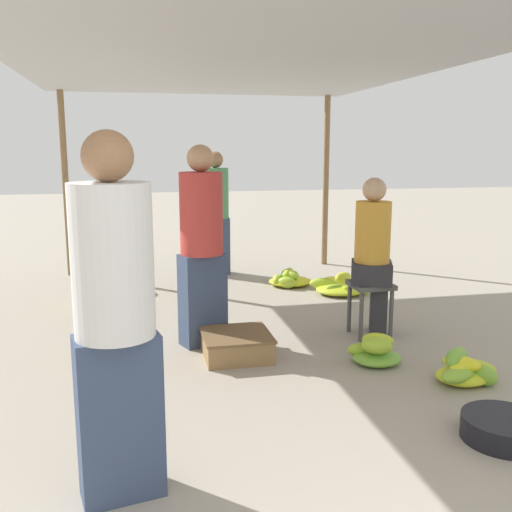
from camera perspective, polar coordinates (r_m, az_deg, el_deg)
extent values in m
cylinder|color=olive|center=(7.62, -18.50, 6.74)|extent=(0.08, 0.08, 2.32)
cylinder|color=olive|center=(8.01, 7.00, 7.37)|extent=(0.08, 0.08, 2.32)
cube|color=#B2B2B7|center=(4.97, -1.79, 19.12)|extent=(3.84, 5.84, 0.04)
cube|color=#384766|center=(2.80, -13.46, -15.37)|extent=(0.41, 0.28, 0.79)
cylinder|color=white|center=(2.57, -14.16, -0.47)|extent=(0.42, 0.42, 0.68)
sphere|color=#9E704C|center=(2.52, -14.63, 9.66)|extent=(0.22, 0.22, 0.22)
cube|color=#4C4C4C|center=(5.02, 11.41, -2.85)|extent=(0.34, 0.34, 0.04)
cylinder|color=#4C4C4C|center=(4.90, 10.47, -6.00)|extent=(0.04, 0.04, 0.43)
cylinder|color=#4C4C4C|center=(5.01, 13.36, -5.75)|extent=(0.04, 0.04, 0.43)
cylinder|color=#4C4C4C|center=(5.15, 9.31, -5.16)|extent=(0.04, 0.04, 0.43)
cylinder|color=#4C4C4C|center=(5.25, 12.09, -4.95)|extent=(0.04, 0.04, 0.43)
cube|color=#2D2D33|center=(5.14, 12.12, -5.05)|extent=(0.24, 0.34, 0.47)
cube|color=#2D2D33|center=(4.99, 11.45, -1.62)|extent=(0.44, 0.44, 0.18)
cylinder|color=gold|center=(4.93, 11.60, 2.36)|extent=(0.39, 0.39, 0.52)
sphere|color=tan|center=(4.89, 11.76, 6.53)|extent=(0.20, 0.20, 0.20)
cylinder|color=black|center=(3.61, 23.53, -15.54)|extent=(0.47, 0.47, 0.13)
ellipsoid|color=yellow|center=(4.60, -15.18, -8.35)|extent=(0.30, 0.17, 0.11)
ellipsoid|color=#BED02A|center=(4.72, -12.89, -8.65)|extent=(0.21, 0.31, 0.11)
ellipsoid|color=#8FBD33|center=(4.79, -14.87, -8.35)|extent=(0.23, 0.17, 0.13)
ellipsoid|color=#73B237|center=(4.67, -13.08, -8.81)|extent=(0.33, 0.28, 0.14)
ellipsoid|color=#74B337|center=(4.70, -13.91, -9.03)|extent=(0.49, 0.43, 0.10)
ellipsoid|color=#97C131|center=(6.01, -16.58, -4.47)|extent=(0.24, 0.29, 0.13)
ellipsoid|color=#89BB33|center=(6.13, -17.15, -4.53)|extent=(0.22, 0.26, 0.10)
ellipsoid|color=#84B934|center=(6.10, -14.92, -4.50)|extent=(0.28, 0.29, 0.10)
ellipsoid|color=yellow|center=(6.04, -16.22, -3.56)|extent=(0.24, 0.26, 0.14)
ellipsoid|color=#85B934|center=(6.08, -16.04, -3.11)|extent=(0.19, 0.34, 0.11)
ellipsoid|color=#7FB735|center=(5.98, -16.17, -4.59)|extent=(0.30, 0.30, 0.15)
ellipsoid|color=#B1CB2C|center=(6.23, -15.82, -3.77)|extent=(0.16, 0.32, 0.13)
ellipsoid|color=#BDD02A|center=(6.11, -15.97, -4.54)|extent=(0.38, 0.33, 0.10)
ellipsoid|color=yellow|center=(6.41, -12.85, -3.69)|extent=(0.33, 0.23, 0.10)
ellipsoid|color=yellow|center=(6.56, -13.34, -3.17)|extent=(0.22, 0.15, 0.15)
ellipsoid|color=#CDD627|center=(6.55, -12.41, -2.65)|extent=(0.23, 0.28, 0.12)
ellipsoid|color=#98C131|center=(6.43, -12.60, -3.20)|extent=(0.29, 0.24, 0.14)
ellipsoid|color=yellow|center=(6.56, -12.02, -2.63)|extent=(0.20, 0.32, 0.15)
ellipsoid|color=#BDD02A|center=(6.52, -11.95, -3.20)|extent=(0.25, 0.34, 0.14)
ellipsoid|color=#91BE32|center=(6.53, -12.16, -3.39)|extent=(0.42, 0.37, 0.10)
ellipsoid|color=yellow|center=(4.28, 20.00, -10.31)|extent=(0.32, 0.26, 0.09)
ellipsoid|color=#88BB34|center=(4.20, 19.59, -11.11)|extent=(0.35, 0.28, 0.10)
ellipsoid|color=#C4D329|center=(4.36, 21.79, -10.82)|extent=(0.24, 0.15, 0.13)
ellipsoid|color=#B7CE2B|center=(4.39, 21.34, -10.43)|extent=(0.25, 0.28, 0.12)
ellipsoid|color=yellow|center=(4.28, 19.87, -10.05)|extent=(0.30, 0.30, 0.10)
ellipsoid|color=#76B337|center=(4.33, 19.40, -9.55)|extent=(0.31, 0.31, 0.13)
ellipsoid|color=#7BB636|center=(4.31, 21.70, -11.01)|extent=(0.22, 0.24, 0.15)
ellipsoid|color=#C9D528|center=(4.31, 19.89, -11.21)|extent=(0.37, 0.32, 0.10)
ellipsoid|color=yellow|center=(6.66, 7.42, -2.46)|extent=(0.25, 0.21, 0.10)
ellipsoid|color=#93BF32|center=(6.43, 7.85, -3.23)|extent=(0.24, 0.14, 0.10)
ellipsoid|color=#CBD628|center=(6.41, 8.70, -2.16)|extent=(0.27, 0.25, 0.12)
ellipsoid|color=#A8C72E|center=(6.60, 6.71, -2.74)|extent=(0.33, 0.21, 0.13)
ellipsoid|color=#C2D229|center=(6.47, 10.23, -3.39)|extent=(0.26, 0.15, 0.11)
ellipsoid|color=#BED02A|center=(6.50, 8.53, -3.33)|extent=(0.58, 0.51, 0.10)
ellipsoid|color=#B5CD2C|center=(6.81, 3.27, -1.65)|extent=(0.21, 0.27, 0.10)
ellipsoid|color=#87BA34|center=(6.83, 3.19, -1.83)|extent=(0.21, 0.28, 0.12)
ellipsoid|color=#A7C72E|center=(6.77, 2.14, -2.43)|extent=(0.20, 0.26, 0.13)
ellipsoid|color=#A1C52F|center=(6.66, 3.10, -2.67)|extent=(0.25, 0.22, 0.14)
ellipsoid|color=#9CC330|center=(6.77, 3.38, -1.90)|extent=(0.24, 0.30, 0.12)
ellipsoid|color=#CBD628|center=(6.86, 2.36, -2.38)|extent=(0.15, 0.27, 0.10)
ellipsoid|color=#88BB34|center=(6.90, 3.59, -2.06)|extent=(0.27, 0.26, 0.14)
ellipsoid|color=yellow|center=(6.84, 3.44, -2.54)|extent=(0.51, 0.45, 0.10)
ellipsoid|color=#B9CE2B|center=(4.44, 12.08, -8.23)|extent=(0.26, 0.22, 0.11)
ellipsoid|color=#9CC330|center=(4.51, 10.79, -9.17)|extent=(0.28, 0.13, 0.11)
ellipsoid|color=#BED02A|center=(4.57, 12.03, -8.94)|extent=(0.13, 0.27, 0.09)
ellipsoid|color=#9BC230|center=(4.37, 11.98, -8.75)|extent=(0.27, 0.23, 0.13)
ellipsoid|color=#73B237|center=(4.48, 12.00, -9.92)|extent=(0.37, 0.33, 0.10)
cube|color=olive|center=(4.53, -1.96, -8.98)|extent=(0.51, 0.51, 0.17)
cube|color=brown|center=(4.50, -1.97, -7.85)|extent=(0.53, 0.53, 0.02)
cube|color=#384766|center=(4.76, -5.34, -4.33)|extent=(0.41, 0.32, 0.76)
cylinder|color=#BF3833|center=(4.62, -5.50, 4.25)|extent=(0.45, 0.45, 0.66)
sphere|color=tan|center=(4.60, -5.60, 9.71)|extent=(0.22, 0.22, 0.22)
cube|color=#384766|center=(7.42, -4.01, 1.00)|extent=(0.36, 0.22, 0.73)
cylinder|color=#4C8C59|center=(7.34, -4.08, 6.29)|extent=(0.36, 0.36, 0.64)
sphere|color=#9E704C|center=(7.32, -4.12, 9.59)|extent=(0.21, 0.21, 0.21)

